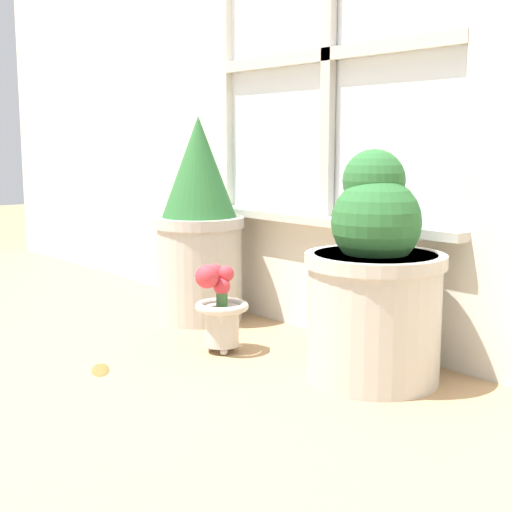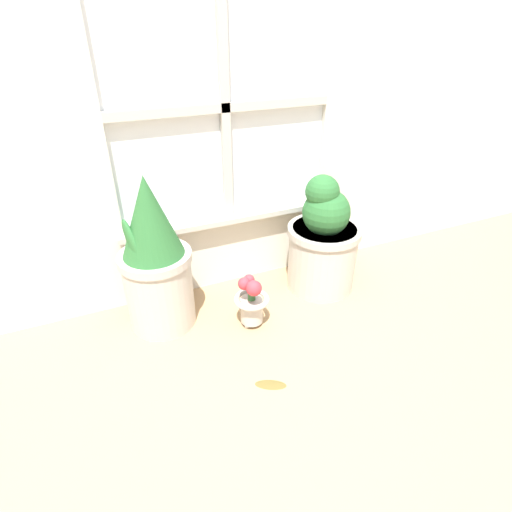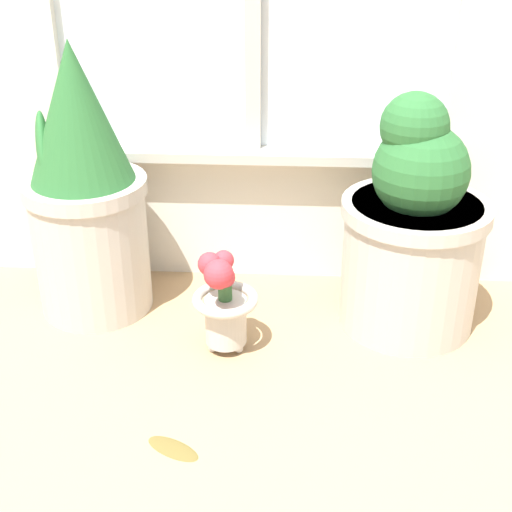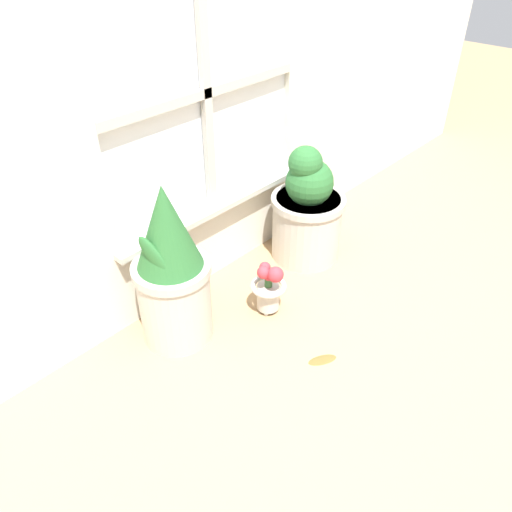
{
  "view_description": "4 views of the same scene",
  "coord_description": "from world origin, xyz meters",
  "views": [
    {
      "loc": [
        1.44,
        -0.79,
        0.55
      ],
      "look_at": [
        0.01,
        0.4,
        0.26
      ],
      "focal_mm": 50.0,
      "sensor_mm": 36.0,
      "label": 1
    },
    {
      "loc": [
        -0.54,
        -0.86,
        1.09
      ],
      "look_at": [
        0.03,
        0.44,
        0.25
      ],
      "focal_mm": 28.0,
      "sensor_mm": 36.0,
      "label": 2
    },
    {
      "loc": [
        0.1,
        -0.98,
        0.92
      ],
      "look_at": [
        0.02,
        0.42,
        0.18
      ],
      "focal_mm": 50.0,
      "sensor_mm": 36.0,
      "label": 3
    },
    {
      "loc": [
        -1.18,
        -0.68,
        1.37
      ],
      "look_at": [
        -0.01,
        0.42,
        0.21
      ],
      "focal_mm": 35.0,
      "sensor_mm": 36.0,
      "label": 4
    }
  ],
  "objects": [
    {
      "name": "ground_plane",
      "position": [
        0.0,
        0.0,
        0.0
      ],
      "size": [
        10.0,
        10.0,
        0.0
      ],
      "primitive_type": "plane",
      "color": "tan"
    },
    {
      "name": "potted_plant_right",
      "position": [
        0.37,
        0.46,
        0.23
      ],
      "size": [
        0.33,
        0.33,
        0.54
      ],
      "color": "#B7B2A8",
      "rests_on": "ground_plane"
    },
    {
      "name": "flower_vase",
      "position": [
        -0.04,
        0.32,
        0.12
      ],
      "size": [
        0.14,
        0.15,
        0.24
      ],
      "color": "#BCB7AD",
      "rests_on": "ground_plane"
    },
    {
      "name": "fallen_leaf",
      "position": [
        -0.11,
        0.0,
        0.0
      ],
      "size": [
        0.12,
        0.09,
        0.01
      ],
      "color": "brown",
      "rests_on": "ground_plane"
    },
    {
      "name": "potted_plant_left",
      "position": [
        -0.37,
        0.49,
        0.3
      ],
      "size": [
        0.28,
        0.28,
        0.64
      ],
      "color": "#B7B2A8",
      "rests_on": "ground_plane"
    }
  ]
}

